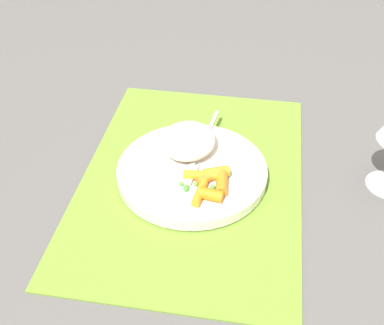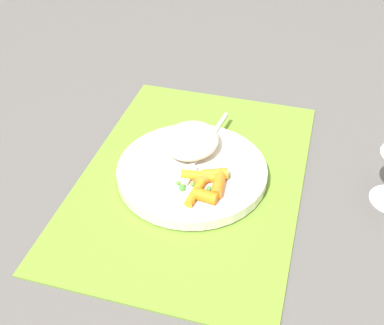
% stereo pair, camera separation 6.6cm
% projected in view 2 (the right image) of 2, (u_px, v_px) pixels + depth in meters
% --- Properties ---
extents(ground_plane, '(2.40, 2.40, 0.00)m').
position_uv_depth(ground_plane, '(192.00, 179.00, 0.80)').
color(ground_plane, '#565451').
extents(placemat, '(0.50, 0.35, 0.01)m').
position_uv_depth(placemat, '(192.00, 177.00, 0.79)').
color(placemat, olive).
rests_on(placemat, ground_plane).
extents(plate, '(0.24, 0.24, 0.02)m').
position_uv_depth(plate, '(192.00, 172.00, 0.79)').
color(plate, silver).
rests_on(plate, placemat).
extents(rice_mound, '(0.10, 0.09, 0.03)m').
position_uv_depth(rice_mound, '(191.00, 140.00, 0.81)').
color(rice_mound, beige).
rests_on(rice_mound, plate).
extents(carrot_portion, '(0.09, 0.07, 0.02)m').
position_uv_depth(carrot_portion, '(208.00, 183.00, 0.74)').
color(carrot_portion, orange).
rests_on(carrot_portion, plate).
extents(pea_scatter, '(0.05, 0.08, 0.01)m').
position_uv_depth(pea_scatter, '(196.00, 182.00, 0.75)').
color(pea_scatter, '#56962F').
rests_on(pea_scatter, plate).
extents(fork, '(0.20, 0.04, 0.01)m').
position_uv_depth(fork, '(200.00, 153.00, 0.80)').
color(fork, silver).
rests_on(fork, plate).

